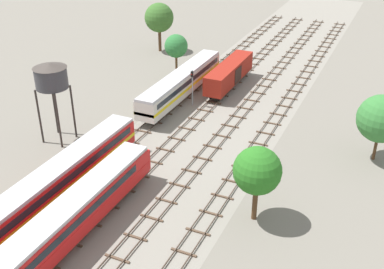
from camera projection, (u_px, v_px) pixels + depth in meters
ground_plane at (196, 141)px, 58.02m from camera, size 480.00×480.00×0.00m
ballast_bed at (196, 141)px, 58.01m from camera, size 18.34×176.00×0.01m
track_far_left at (149, 126)px, 61.38m from camera, size 2.40×126.00×0.29m
track_left at (182, 133)px, 59.63m from camera, size 2.40×126.00×0.29m
track_centre_left at (217, 141)px, 57.88m from camera, size 2.40×126.00×0.29m
track_centre at (254, 149)px, 56.12m from camera, size 2.40×126.00×0.29m
diesel_railcar_left_nearest at (79, 209)px, 41.72m from camera, size 2.96×20.50×3.80m
passenger_coach_far_left_near at (64, 174)px, 46.76m from camera, size 2.96×22.00×3.80m
passenger_coach_far_left_mid at (182, 82)px, 68.22m from camera, size 2.96×22.00×3.80m
freight_boxcar_left_midfar at (229, 73)px, 71.98m from camera, size 2.87×14.00×3.60m
water_tower at (51, 77)px, 54.56m from camera, size 3.93×3.93×9.86m
signal_post_near at (192, 83)px, 65.75m from camera, size 0.28×0.47×5.28m
lineside_tree_1 at (159, 18)px, 86.17m from camera, size 5.30×5.30×8.92m
lineside_tree_2 at (257, 171)px, 42.28m from camera, size 4.45×4.45×7.54m
lineside_tree_3 at (381, 119)px, 51.92m from camera, size 5.36×5.36×7.83m
lineside_tree_4 at (176, 46)px, 75.33m from camera, size 3.73×3.73×6.89m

